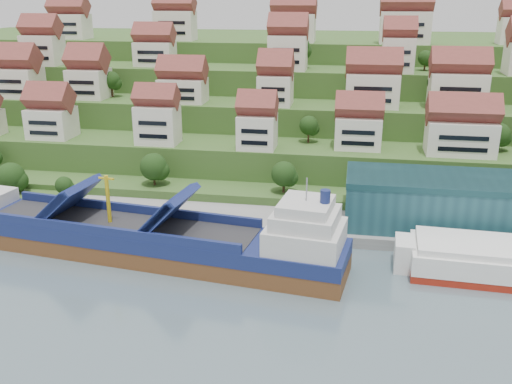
# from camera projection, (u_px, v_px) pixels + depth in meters

# --- Properties ---
(ground) EXTENTS (300.00, 300.00, 0.00)m
(ground) POSITION_uv_depth(u_px,v_px,m) (219.00, 258.00, 102.69)
(ground) COLOR slate
(ground) RESTS_ON ground
(quay) EXTENTS (180.00, 14.00, 2.20)m
(quay) POSITION_uv_depth(u_px,v_px,m) (334.00, 228.00, 113.06)
(quay) COLOR gray
(quay) RESTS_ON ground
(hillside) EXTENTS (260.00, 128.00, 31.00)m
(hillside) POSITION_uv_depth(u_px,v_px,m) (288.00, 100.00, 195.54)
(hillside) COLOR #2D4C1E
(hillside) RESTS_ON ground
(hillside_village) EXTENTS (157.54, 63.23, 29.17)m
(hillside_village) POSITION_uv_depth(u_px,v_px,m) (277.00, 75.00, 151.22)
(hillside_village) COLOR silver
(hillside_village) RESTS_ON ground
(hillside_trees) EXTENTS (142.62, 62.30, 31.13)m
(hillside_trees) POSITION_uv_depth(u_px,v_px,m) (208.00, 121.00, 138.76)
(hillside_trees) COLOR #1F4015
(hillside_trees) RESTS_ON ground
(warehouse) EXTENTS (60.00, 15.00, 10.00)m
(warehouse) POSITION_uv_depth(u_px,v_px,m) (506.00, 205.00, 107.75)
(warehouse) COLOR #204E57
(warehouse) RESTS_ON quay
(flagpole) EXTENTS (1.28, 0.16, 8.00)m
(flagpole) POSITION_uv_depth(u_px,v_px,m) (324.00, 209.00, 106.81)
(flagpole) COLOR gray
(flagpole) RESTS_ON quay
(cargo_ship) EXTENTS (79.34, 22.12, 17.40)m
(cargo_ship) POSITION_uv_depth(u_px,v_px,m) (142.00, 238.00, 102.62)
(cargo_ship) COLOR brown
(cargo_ship) RESTS_ON ground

